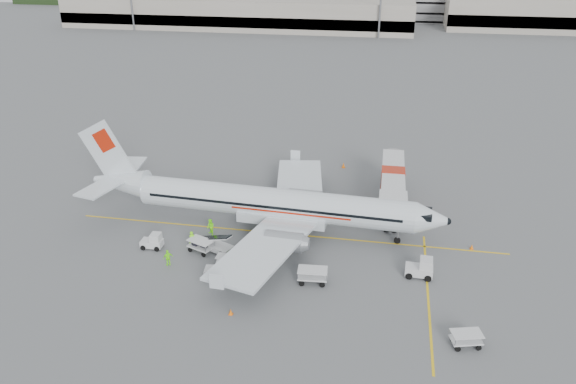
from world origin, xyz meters
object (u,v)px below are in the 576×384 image
aircraft (274,184)px  tug_aft (152,241)px  tug_mid (217,269)px  belt_loader (215,239)px  tug_fore (419,267)px  jet_bridge (392,188)px

aircraft → tug_aft: (-10.96, -5.87, -4.33)m
tug_mid → tug_aft: (-7.80, 3.80, -0.07)m
belt_loader → tug_fore: bearing=20.6°
tug_fore → tug_mid: tug_fore is taller
belt_loader → tug_mid: size_ratio=2.12×
aircraft → tug_fore: aircraft is taller
tug_aft → tug_mid: bearing=-26.9°
aircraft → tug_mid: aircraft is taller
aircraft → tug_aft: size_ratio=18.09×
belt_loader → tug_mid: belt_loader is taller
jet_bridge → tug_mid: jet_bridge is taller
jet_bridge → tug_aft: bearing=-149.9°
aircraft → tug_mid: bearing=-105.2°
belt_loader → tug_aft: size_ratio=2.31×
belt_loader → tug_aft: (-6.25, -0.70, -0.49)m
aircraft → belt_loader: (-4.71, -5.17, -3.84)m
jet_bridge → tug_mid: size_ratio=7.56×
jet_bridge → tug_aft: (-22.71, -13.53, -1.43)m
tug_fore → tug_aft: tug_fore is taller
jet_bridge → belt_loader: (-16.46, -12.84, -0.94)m
tug_fore → tug_aft: 25.44m
tug_fore → tug_aft: size_ratio=1.18×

